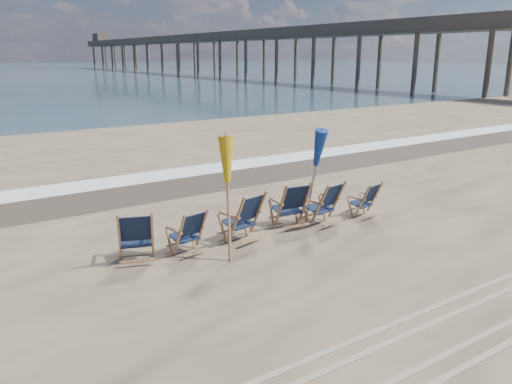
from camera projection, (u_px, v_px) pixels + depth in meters
surf_foam at (151, 177)px, 15.95m from camera, size 200.00×1.40×0.01m
wet_sand_strip at (170, 187)px, 14.75m from camera, size 200.00×2.60×0.00m
tire_tracks at (451, 332)px, 7.03m from camera, size 80.00×1.30×0.01m
beach_chair_0 at (153, 236)px, 9.25m from camera, size 0.90×0.95×1.06m
beach_chair_1 at (202, 229)px, 9.77m from camera, size 0.71×0.77×0.94m
beach_chair_2 at (259, 214)px, 10.43m from camera, size 0.86×0.93×1.11m
beach_chair_3 at (305, 203)px, 11.17m from camera, size 0.81×0.88×1.11m
beach_chair_4 at (337, 201)px, 11.42m from camera, size 0.80×0.87×1.07m
beach_chair_5 at (375, 198)px, 12.00m from camera, size 0.66×0.72×0.88m
umbrella_yellow at (228, 167)px, 9.14m from camera, size 0.30×0.30×2.33m
umbrella_blue at (314, 149)px, 11.22m from camera, size 0.30×0.30×2.26m
fishing_pier at (211, 49)px, 87.72m from camera, size 4.40×140.00×9.30m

